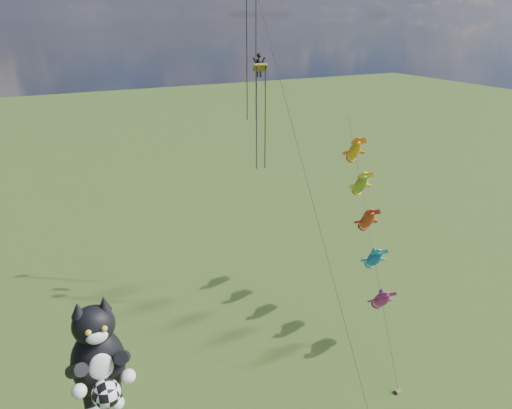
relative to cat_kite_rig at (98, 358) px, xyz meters
name	(u,v)px	position (x,y,z in m)	size (l,w,h in m)	color
cat_kite_rig	(98,358)	(0.00, 0.00, 0.00)	(2.87, 4.20, 11.68)	brown
fish_windsock_rig	(367,221)	(21.47, 7.26, 0.15)	(5.85, 14.94, 15.55)	brown
parafoil_rig	(261,72)	(15.04, 12.67, 11.01)	(1.83, 17.51, 26.52)	brown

